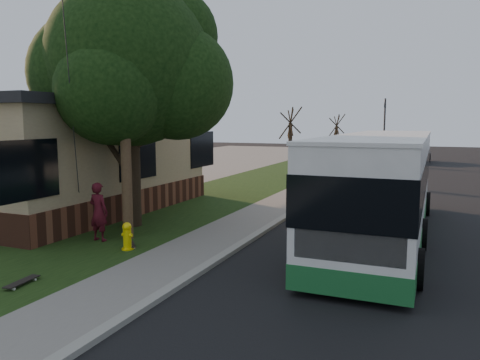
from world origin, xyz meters
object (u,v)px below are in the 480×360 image
(fire_hydrant, at_px, (127,236))
(dumpster, at_px, (142,177))
(traffic_signal, at_px, (384,125))
(transit_bus, at_px, (382,183))
(bare_tree_far, at_px, (336,139))
(skateboarder, at_px, (99,212))
(bare_tree_near, at_px, (290,143))
(distant_car, at_px, (417,153))
(utility_pole, at_px, (123,80))
(skateboard_main, at_px, (22,282))
(skateboard_spare, at_px, (131,245))
(leafy_tree, at_px, (132,68))

(fire_hydrant, xyz_separation_m, dumpster, (-6.09, 9.53, 0.24))
(traffic_signal, xyz_separation_m, transit_bus, (2.96, -29.81, -1.52))
(fire_hydrant, bearing_deg, bare_tree_far, 90.76)
(transit_bus, xyz_separation_m, skateboarder, (-7.36, -3.72, -0.73))
(bare_tree_near, distance_m, distant_car, 15.65)
(traffic_signal, height_order, transit_bus, traffic_signal)
(utility_pole, height_order, distant_car, utility_pole)
(utility_pole, height_order, traffic_signal, utility_pole)
(traffic_signal, relative_size, skateboarder, 3.26)
(skateboard_main, distance_m, skateboard_spare, 3.42)
(bare_tree_far, bearing_deg, skateboarder, -91.76)
(bare_tree_far, relative_size, transit_bus, 0.35)
(fire_hydrant, relative_size, skateboard_spare, 1.13)
(utility_pole, relative_size, skateboard_main, 10.26)
(utility_pole, distance_m, bare_tree_far, 29.13)
(leafy_tree, bearing_deg, transit_bus, 11.45)
(utility_pole, relative_size, traffic_signal, 1.65)
(fire_hydrant, xyz_separation_m, leafy_tree, (-1.57, 2.65, 4.73))
(skateboard_main, height_order, dumpster, dumpster)
(traffic_signal, height_order, skateboarder, traffic_signal)
(fire_hydrant, bearing_deg, skateboard_spare, 107.94)
(traffic_signal, bearing_deg, dumpster, -110.59)
(leafy_tree, xyz_separation_m, traffic_signal, (4.67, 31.35, -2.00))
(skateboarder, relative_size, skateboard_main, 1.91)
(skateboarder, height_order, dumpster, skateboarder)
(bare_tree_near, xyz_separation_m, skateboard_spare, (0.80, -17.69, -2.03))
(skateboard_spare, height_order, dumpster, dumpster)
(traffic_signal, distance_m, dumpster, 26.25)
(bare_tree_near, bearing_deg, skateboard_main, -88.65)
(skateboarder, distance_m, distant_car, 32.35)
(traffic_signal, bearing_deg, skateboard_main, -95.39)
(utility_pole, relative_size, distant_car, 1.84)
(leafy_tree, distance_m, bare_tree_far, 27.56)
(skateboard_main, height_order, distant_car, distant_car)
(utility_pole, relative_size, leafy_tree, 1.16)
(bare_tree_far, bearing_deg, distant_car, 17.20)
(fire_hydrant, relative_size, bare_tree_far, 0.18)
(fire_hydrant, distance_m, distant_car, 32.54)
(dumpster, bearing_deg, leafy_tree, -56.72)
(bare_tree_far, height_order, skateboarder, bare_tree_far)
(utility_pole, bearing_deg, bare_tree_far, 89.40)
(leafy_tree, height_order, skateboard_spare, leafy_tree)
(bare_tree_near, xyz_separation_m, skateboarder, (-0.41, -17.53, -1.24))
(utility_pole, height_order, skateboarder, utility_pole)
(bare_tree_far, bearing_deg, traffic_signal, 48.81)
(leafy_tree, height_order, skateboard_main, leafy_tree)
(utility_pole, bearing_deg, transit_bus, 25.32)
(fire_hydrant, height_order, transit_bus, transit_bus)
(bare_tree_near, distance_m, dumpster, 10.04)
(bare_tree_near, xyz_separation_m, transit_bus, (6.96, -13.81, -0.50))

